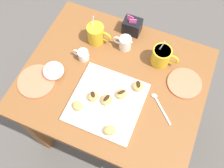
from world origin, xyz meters
TOP-DOWN VIEW (x-y plane):
  - ground_plane at (0.00, 0.00)m, footprint 8.00×8.00m
  - dining_table at (0.00, 0.00)m, footprint 0.86×0.72m
  - pastry_plate_square at (0.02, -0.12)m, footprint 0.31×0.31m
  - coffee_mug_mustard_left at (-0.17, 0.17)m, footprint 0.13×0.08m
  - coffee_mug_mustard_right at (0.17, 0.17)m, footprint 0.13×0.09m
  - cream_pitcher_white at (-0.02, 0.19)m, footprint 0.10×0.06m
  - sugar_caddy at (-0.02, 0.30)m, footprint 0.09×0.07m
  - ice_cream_bowl at (-0.27, -0.08)m, footprint 0.10×0.10m
  - chocolate_sauce_pitcher at (-0.18, 0.05)m, footprint 0.09×0.05m
  - saucer_coral_left at (-0.33, -0.15)m, footprint 0.18×0.18m
  - saucer_coral_right at (0.31, 0.10)m, footprint 0.16×0.16m
  - loose_spoon_near_saucer at (0.24, -0.04)m, footprint 0.12×0.12m
  - beignet_0 at (0.02, -0.12)m, footprint 0.06×0.06m
  - chocolate_drizzle_0 at (0.02, -0.12)m, footprint 0.03×0.04m
  - beignet_1 at (0.12, -0.01)m, footprint 0.06×0.05m
  - chocolate_drizzle_1 at (0.12, -0.01)m, footprint 0.03×0.04m
  - beignet_2 at (-0.09, -0.20)m, footprint 0.06×0.06m
  - beignet_3 at (-0.04, -0.13)m, footprint 0.07×0.07m
  - chocolate_drizzle_3 at (-0.04, -0.13)m, footprint 0.03×0.04m
  - beignet_4 at (0.07, -0.07)m, footprint 0.07×0.07m
  - chocolate_drizzle_4 at (0.07, -0.07)m, footprint 0.04×0.04m
  - beignet_5 at (0.08, -0.25)m, footprint 0.07×0.06m

SIDE VIEW (x-z plane):
  - ground_plane at x=0.00m, z-range 0.00..0.00m
  - dining_table at x=0.00m, z-range 0.20..0.91m
  - loose_spoon_near_saucer at x=0.24m, z-range 0.71..0.71m
  - saucer_coral_left at x=-0.33m, z-range 0.71..0.72m
  - saucer_coral_right at x=0.31m, z-range 0.71..0.72m
  - pastry_plate_square at x=0.02m, z-range 0.71..0.72m
  - chocolate_sauce_pitcher at x=-0.18m, z-range 0.71..0.76m
  - beignet_2 at x=-0.09m, z-range 0.72..0.75m
  - ice_cream_bowl at x=-0.27m, z-range 0.70..0.77m
  - beignet_4 at x=0.07m, z-range 0.72..0.75m
  - beignet_1 at x=0.12m, z-range 0.72..0.75m
  - beignet_0 at x=0.02m, z-range 0.72..0.76m
  - beignet_5 at x=0.08m, z-range 0.72..0.76m
  - beignet_3 at x=-0.04m, z-range 0.72..0.76m
  - cream_pitcher_white at x=-0.02m, z-range 0.71..0.78m
  - sugar_caddy at x=-0.02m, z-range 0.69..0.80m
  - chocolate_drizzle_4 at x=0.07m, z-range 0.75..0.76m
  - chocolate_drizzle_1 at x=0.12m, z-range 0.75..0.76m
  - coffee_mug_mustard_right at x=0.17m, z-range 0.68..0.83m
  - coffee_mug_mustard_left at x=-0.17m, z-range 0.68..0.84m
  - chocolate_drizzle_0 at x=0.02m, z-range 0.76..0.76m
  - chocolate_drizzle_3 at x=-0.04m, z-range 0.76..0.76m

